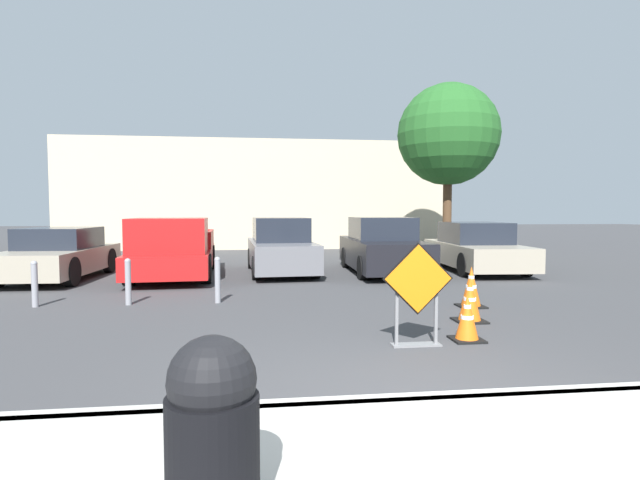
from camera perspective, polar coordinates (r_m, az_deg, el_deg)
ground_plane at (r=14.38m, az=-1.39°, el=-3.78°), size 96.00×96.00×0.00m
sidewalk_strip at (r=3.85m, az=16.94°, el=-23.24°), size 29.57×2.12×0.14m
curb_lip at (r=4.75m, az=11.46°, el=-17.87°), size 29.57×0.20×0.14m
road_closed_sign at (r=6.68m, az=11.09°, el=-5.56°), size 0.95×0.20×1.38m
traffic_cone_nearest at (r=7.22m, az=16.47°, el=-8.55°), size 0.42×0.42×0.64m
traffic_cone_second at (r=8.43m, az=16.75°, el=-6.56°), size 0.48×0.48×0.73m
traffic_cone_third at (r=9.70m, az=16.90°, el=-5.18°), size 0.48×0.48×0.76m
parked_car_nearest at (r=14.71m, az=-27.64°, el=-1.52°), size 1.99×4.42×1.34m
pickup_truck at (r=13.77m, az=-16.45°, el=-1.22°), size 2.26×5.12×1.60m
parked_car_second at (r=14.36m, az=-4.51°, el=-0.93°), size 1.95×4.34×1.59m
parked_car_third at (r=14.49m, az=7.12°, el=-0.85°), size 1.97×4.61×1.60m
parked_car_fourth at (r=15.64m, az=17.33°, el=-0.91°), size 2.18×4.82×1.44m
trash_bin at (r=2.83m, az=-12.17°, el=-20.47°), size 0.49×0.49×1.00m
bollard_nearest at (r=9.88m, az=-11.63°, el=-4.33°), size 0.12×0.12×0.90m
bollard_second at (r=10.15m, az=-21.08°, el=-4.31°), size 0.12×0.12×0.89m
bollard_third at (r=10.67m, az=-29.83°, el=-4.23°), size 0.12×0.12×0.87m
building_facade_backdrop at (r=25.54m, az=-6.92°, el=5.03°), size 18.21×5.00×5.09m
street_tree_behind_lot at (r=19.19m, az=14.45°, el=11.54°), size 3.69×3.69×6.42m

